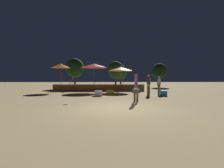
{
  "coord_description": "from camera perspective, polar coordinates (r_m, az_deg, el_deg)",
  "views": [
    {
      "loc": [
        -0.35,
        -7.4,
        1.44
      ],
      "look_at": [
        0.0,
        7.09,
        0.94
      ],
      "focal_mm": 24.0,
      "sensor_mm": 36.0,
      "label": 1
    }
  ],
  "objects": [
    {
      "name": "cube_seat_0",
      "position": [
        12.73,
        -5.24,
        -3.57
      ],
      "size": [
        0.69,
        0.69,
        0.43
      ],
      "rotation": [
        0.0,
        0.0,
        0.12
      ],
      "color": "white",
      "rests_on": "ground"
    },
    {
      "name": "ground_plane",
      "position": [
        7.54,
        1.33,
        -9.04
      ],
      "size": [
        120.0,
        120.0,
        0.0
      ],
      "primitive_type": "plane",
      "color": "tan"
    },
    {
      "name": "background_tree_2",
      "position": [
        28.24,
        3.32,
        4.49
      ],
      "size": [
        2.52,
        2.52,
        4.09
      ],
      "color": "#3D2B1C",
      "rests_on": "ground"
    },
    {
      "name": "patio_umbrella_1",
      "position": [
        17.13,
        3.19,
        5.72
      ],
      "size": [
        2.86,
        2.86,
        2.87
      ],
      "color": "brown",
      "rests_on": "ground"
    },
    {
      "name": "person_2",
      "position": [
        14.54,
        17.47,
        -0.04
      ],
      "size": [
        0.45,
        0.28,
        1.7
      ],
      "rotation": [
        0.0,
        0.0,
        2.0
      ],
      "color": "#997051",
      "rests_on": "ground"
    },
    {
      "name": "bistro_chair_0",
      "position": [
        18.29,
        -14.89,
        1.66
      ],
      "size": [
        0.41,
        0.41,
        0.9
      ],
      "rotation": [
        0.0,
        0.0,
        4.87
      ],
      "color": "#47474C",
      "rests_on": "wooden_deck"
    },
    {
      "name": "patio_umbrella_2",
      "position": [
        17.83,
        -18.94,
        6.57
      ],
      "size": [
        2.11,
        2.11,
        3.22
      ],
      "color": "brown",
      "rests_on": "ground"
    },
    {
      "name": "bistro_chair_1",
      "position": [
        18.24,
        3.76,
        1.72
      ],
      "size": [
        0.46,
        0.46,
        0.9
      ],
      "rotation": [
        0.0,
        0.0,
        2.68
      ],
      "color": "#47474C",
      "rests_on": "wooden_deck"
    },
    {
      "name": "cube_seat_1",
      "position": [
        15.99,
        9.2,
        -2.53
      ],
      "size": [
        0.76,
        0.76,
        0.39
      ],
      "rotation": [
        0.0,
        0.0,
        0.26
      ],
      "color": "#2D9EDB",
      "rests_on": "ground"
    },
    {
      "name": "background_tree_3",
      "position": [
        24.55,
        -13.96,
        5.91
      ],
      "size": [
        2.83,
        2.83,
        4.73
      ],
      "color": "#3D2B1C",
      "rests_on": "ground"
    },
    {
      "name": "cube_seat_3",
      "position": [
        13.42,
        18.84,
        -3.34
      ],
      "size": [
        0.57,
        0.57,
        0.45
      ],
      "rotation": [
        0.0,
        0.0,
        -0.05
      ],
      "color": "#2D9EDB",
      "rests_on": "ground"
    },
    {
      "name": "frisbee_disc",
      "position": [
        8.85,
        -17.02,
        -7.38
      ],
      "size": [
        0.27,
        0.27,
        0.03
      ],
      "color": "white",
      "rests_on": "ground"
    },
    {
      "name": "background_tree_0",
      "position": [
        22.79,
        1.4,
        5.29
      ],
      "size": [
        2.43,
        2.43,
        4.12
      ],
      "color": "#3D2B1C",
      "rests_on": "ground"
    },
    {
      "name": "patio_umbrella_0",
      "position": [
        17.35,
        -6.84,
        6.94
      ],
      "size": [
        2.99,
        2.99,
        3.27
      ],
      "color": "brown",
      "rests_on": "ground"
    },
    {
      "name": "cube_seat_2",
      "position": [
        14.15,
        -0.77,
        -3.07
      ],
      "size": [
        0.74,
        0.74,
        0.4
      ],
      "rotation": [
        0.0,
        0.0,
        0.33
      ],
      "color": "yellow",
      "rests_on": "ground"
    },
    {
      "name": "person_0",
      "position": [
        13.6,
        13.74,
        0.21
      ],
      "size": [
        0.35,
        0.48,
        1.81
      ],
      "rotation": [
        0.0,
        0.0,
        0.57
      ],
      "color": "brown",
      "rests_on": "ground"
    },
    {
      "name": "person_1",
      "position": [
        9.47,
        9.14,
        -0.99
      ],
      "size": [
        0.29,
        0.52,
        1.75
      ],
      "rotation": [
        0.0,
        0.0,
        6.0
      ],
      "color": "brown",
      "rests_on": "ground"
    },
    {
      "name": "background_tree_1",
      "position": [
        27.06,
        17.57,
        4.57
      ],
      "size": [
        2.55,
        2.55,
        4.13
      ],
      "color": "#3D2B1C",
      "rests_on": "ground"
    },
    {
      "name": "wooden_deck",
      "position": [
        18.46,
        -4.83,
        -1.37
      ],
      "size": [
        10.57,
        2.3,
        0.82
      ],
      "color": "brown",
      "rests_on": "ground"
    }
  ]
}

